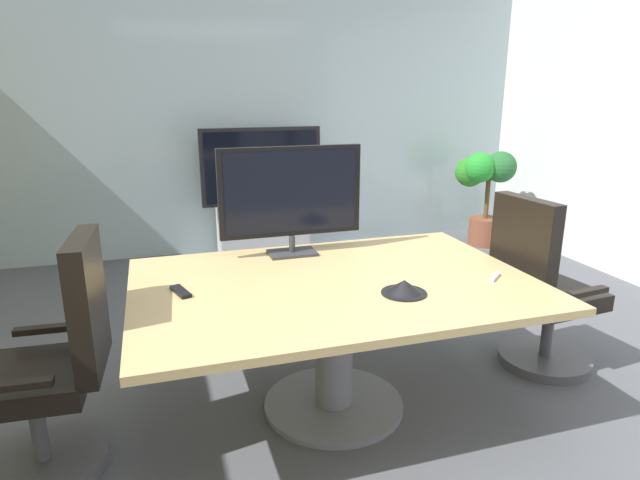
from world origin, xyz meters
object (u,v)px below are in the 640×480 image
object	(u,v)px
office_chair_left	(55,378)
tv_monitor	(291,195)
conference_phone	(404,288)
remote_control	(181,291)
office_chair_right	(540,298)
potted_plant	(485,182)
conference_table	(334,310)
wall_display_unit	(262,214)

from	to	relation	value
office_chair_left	tv_monitor	bearing A→B (deg)	119.24
office_chair_left	tv_monitor	distance (m)	1.52
conference_phone	remote_control	distance (m)	1.08
office_chair_right	potted_plant	bearing A→B (deg)	-32.64
conference_table	office_chair_right	distance (m)	1.34
tv_monitor	conference_phone	distance (m)	0.92
conference_table	remote_control	distance (m)	0.79
tv_monitor	office_chair_right	bearing A→B (deg)	-18.22
office_chair_left	conference_phone	bearing A→B (deg)	86.82
potted_plant	office_chair_left	bearing A→B (deg)	-146.43
remote_control	wall_display_unit	bearing A→B (deg)	53.96
potted_plant	remote_control	xyz separation A→B (m)	(-3.32, -2.44, 0.04)
tv_monitor	wall_display_unit	bearing A→B (deg)	83.05
office_chair_right	potted_plant	size ratio (longest dim) A/B	1.05
remote_control	tv_monitor	bearing A→B (deg)	17.33
conference_table	office_chair_right	world-z (taller)	office_chair_right
office_chair_left	tv_monitor	world-z (taller)	tv_monitor
office_chair_right	office_chair_left	bearing A→B (deg)	86.84
conference_table	wall_display_unit	world-z (taller)	wall_display_unit
conference_table	tv_monitor	size ratio (longest dim) A/B	2.41
conference_table	tv_monitor	bearing A→B (deg)	100.12
conference_table	remote_control	world-z (taller)	remote_control
office_chair_right	conference_phone	size ratio (longest dim) A/B	4.95
office_chair_right	remote_control	size ratio (longest dim) A/B	6.41
potted_plant	remote_control	size ratio (longest dim) A/B	6.10
potted_plant	remote_control	distance (m)	4.12
potted_plant	office_chair_right	bearing A→B (deg)	-116.56
office_chair_right	tv_monitor	distance (m)	1.63
conference_table	remote_control	xyz separation A→B (m)	(-0.76, 0.06, 0.17)
wall_display_unit	conference_phone	size ratio (longest dim) A/B	5.95
wall_display_unit	office_chair_right	bearing A→B (deg)	-67.59
office_chair_left	remote_control	xyz separation A→B (m)	(0.57, 0.15, 0.29)
wall_display_unit	remote_control	distance (m)	2.94
tv_monitor	potted_plant	distance (m)	3.33
tv_monitor	potted_plant	bearing A→B (deg)	36.73
conference_table	office_chair_left	distance (m)	1.34
tv_monitor	remote_control	bearing A→B (deg)	-145.64
office_chair_left	conference_phone	world-z (taller)	office_chair_left
tv_monitor	wall_display_unit	distance (m)	2.41
office_chair_left	wall_display_unit	size ratio (longest dim) A/B	0.83
tv_monitor	wall_display_unit	size ratio (longest dim) A/B	0.64
conference_phone	remote_control	world-z (taller)	conference_phone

